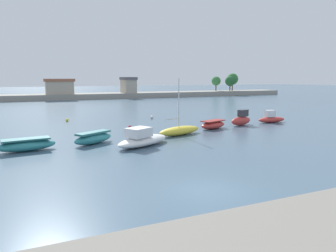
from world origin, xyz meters
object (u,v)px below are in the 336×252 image
moored_boat_2 (93,138)px  moored_boat_3 (142,139)px  moored_boat_4 (180,130)px  moored_boat_5 (213,125)px  mooring_buoy_3 (130,127)px  mooring_buoy_1 (152,117)px  moored_boat_7 (271,118)px  moored_boat_6 (241,120)px  moored_boat_1 (26,145)px  mooring_buoy_4 (67,120)px

moored_boat_2 → moored_boat_3: moored_boat_3 is taller
moored_boat_4 → moored_boat_5: 5.41m
moored_boat_2 → moored_boat_3: 4.29m
moored_boat_5 → mooring_buoy_3: bearing=133.4°
mooring_buoy_1 → moored_boat_7: bearing=-37.7°
moored_boat_6 → mooring_buoy_1: (-7.49, 9.86, -0.46)m
moored_boat_1 → mooring_buoy_3: size_ratio=14.16×
moored_boat_1 → mooring_buoy_4: (4.88, 15.89, -0.27)m
moored_boat_6 → mooring_buoy_3: (-12.64, 3.42, -0.52)m
moored_boat_7 → mooring_buoy_1: moored_boat_7 is taller
moored_boat_1 → moored_boat_3: bearing=-18.0°
moored_boat_6 → moored_boat_7: 4.83m
moored_boat_2 → moored_boat_3: size_ratio=0.69×
moored_boat_2 → moored_boat_6: 18.40m
moored_boat_2 → moored_boat_5: moored_boat_2 is taller
moored_boat_1 → moored_boat_6: 23.64m
mooring_buoy_4 → mooring_buoy_3: bearing=-55.0°
moored_boat_7 → moored_boat_3: bearing=-156.9°
moored_boat_5 → moored_boat_3: bearing=-171.6°
moored_boat_7 → mooring_buoy_3: (-17.45, 3.09, -0.35)m
moored_boat_1 → moored_boat_5: size_ratio=1.15×
moored_boat_1 → moored_boat_7: moored_boat_7 is taller
moored_boat_3 → mooring_buoy_1: 17.42m
mooring_buoy_1 → moored_boat_4: bearing=-99.0°
mooring_buoy_1 → mooring_buoy_4: (-10.89, 1.78, -0.02)m
moored_boat_1 → moored_boat_4: size_ratio=0.81×
moored_boat_5 → mooring_buoy_3: size_ratio=12.31×
moored_boat_1 → moored_boat_6: size_ratio=1.31×
moored_boat_4 → mooring_buoy_3: size_ratio=17.56×
moored_boat_1 → mooring_buoy_3: 13.10m
moored_boat_1 → mooring_buoy_1: moored_boat_1 is taller
moored_boat_3 → moored_boat_7: bearing=-10.2°
moored_boat_5 → moored_boat_1: bearing=171.2°
mooring_buoy_3 → mooring_buoy_4: 10.03m
moored_boat_1 → moored_boat_6: moored_boat_6 is taller
moored_boat_1 → moored_boat_3: moored_boat_3 is taller
moored_boat_3 → mooring_buoy_4: bearing=73.8°
moored_boat_5 → mooring_buoy_4: moored_boat_5 is taller
moored_boat_3 → moored_boat_6: 15.74m
moored_boat_6 → moored_boat_3: bearing=-172.3°
moored_boat_6 → mooring_buoy_1: moored_boat_6 is taller
moored_boat_2 → mooring_buoy_3: bearing=22.3°
moored_boat_3 → moored_boat_7: moored_boat_3 is taller
moored_boat_4 → mooring_buoy_4: moored_boat_4 is taller
moored_boat_1 → moored_boat_7: (28.07, 4.58, 0.04)m
mooring_buoy_1 → moored_boat_3: bearing=-113.8°
moored_boat_1 → moored_boat_4: moored_boat_4 is taller
moored_boat_3 → mooring_buoy_4: size_ratio=14.77×
mooring_buoy_1 → moored_boat_2: bearing=-128.0°
moored_boat_2 → mooring_buoy_4: size_ratio=10.12×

